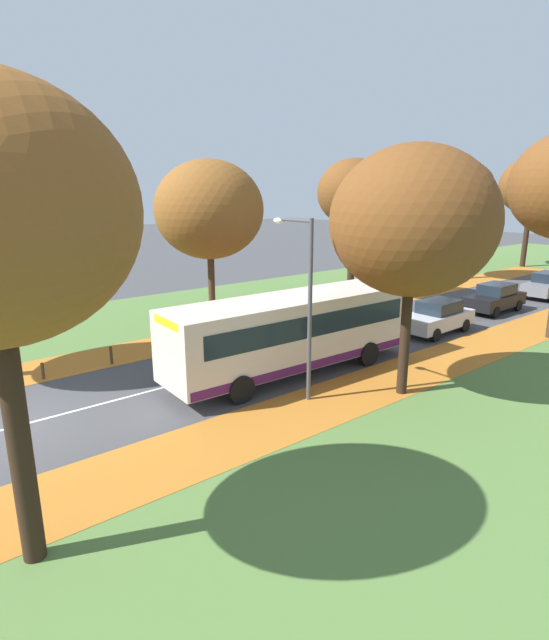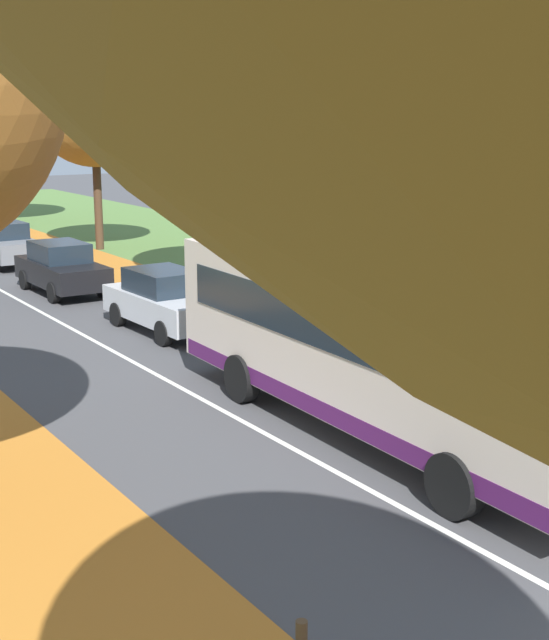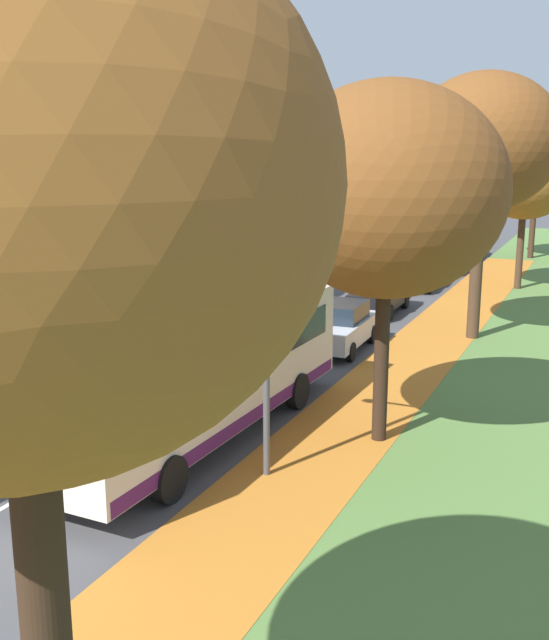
% 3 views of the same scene
% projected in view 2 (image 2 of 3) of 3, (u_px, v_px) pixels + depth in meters
% --- Properties ---
extents(grass_verge_right, '(12.00, 90.00, 0.01)m').
position_uv_depth(grass_verge_right, '(359.00, 295.00, 28.04)').
color(grass_verge_right, '#517538').
rests_on(grass_verge_right, ground).
extents(leaf_litter_right, '(2.80, 60.00, 0.00)m').
position_uv_depth(leaf_litter_right, '(365.00, 359.00, 20.69)').
color(leaf_litter_right, '#B26B23').
rests_on(leaf_litter_right, grass_verge_right).
extents(road_centre_line, '(0.12, 80.00, 0.01)m').
position_uv_depth(road_centre_line, '(81.00, 334.00, 23.12)').
color(road_centre_line, silver).
rests_on(road_centre_line, ground).
extents(tree_right_near, '(5.34, 5.34, 8.27)m').
position_uv_depth(tree_right_near, '(486.00, 99.00, 17.94)').
color(tree_right_near, black).
rests_on(tree_right_near, ground).
extents(tree_right_mid, '(5.34, 5.34, 9.41)m').
position_uv_depth(tree_right_mid, '(224.00, 66.00, 26.81)').
color(tree_right_mid, '#422D1E').
rests_on(tree_right_mid, ground).
extents(tree_right_far, '(4.92, 4.92, 7.86)m').
position_uv_depth(tree_right_far, '(94.00, 113.00, 36.32)').
color(tree_right_far, '#422D1E').
rests_on(tree_right_far, ground).
extents(streetlamp_right, '(1.89, 0.28, 6.00)m').
position_uv_depth(streetlamp_right, '(526.00, 225.00, 15.01)').
color(streetlamp_right, '#47474C').
rests_on(streetlamp_right, ground).
extents(bus, '(2.89, 10.47, 2.98)m').
position_uv_depth(bus, '(382.00, 341.00, 15.49)').
color(bus, beige).
rests_on(bus, ground).
extents(car_silver_lead, '(1.88, 4.25, 1.62)m').
position_uv_depth(car_silver_lead, '(166.00, 301.00, 23.22)').
color(car_silver_lead, '#B7BABF').
rests_on(car_silver_lead, ground).
extents(car_black_following, '(1.81, 4.22, 1.62)m').
position_uv_depth(car_black_following, '(62.00, 268.00, 28.19)').
color(car_black_following, black).
rests_on(car_black_following, ground).
extents(car_grey_third_in_line, '(1.91, 4.26, 1.62)m').
position_uv_depth(car_grey_third_in_line, '(4.00, 244.00, 33.52)').
color(car_grey_third_in_line, slate).
rests_on(car_grey_third_in_line, ground).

